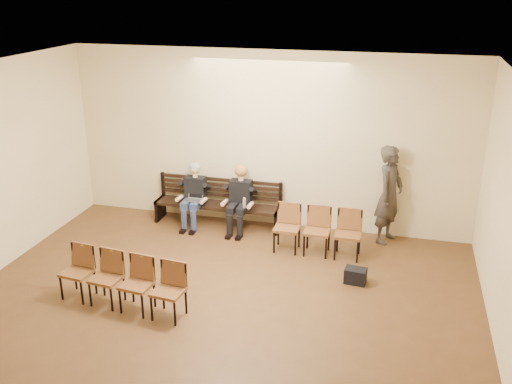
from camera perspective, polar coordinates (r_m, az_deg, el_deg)
ground at (r=7.68m, az=-8.07°, el=-17.71°), size 10.00×10.00×0.00m
room_walls at (r=7.12m, az=-6.69°, el=2.46°), size 8.02×10.01×3.51m
bench at (r=11.64m, az=-3.86°, el=-2.23°), size 2.60×0.90×0.45m
seated_man at (r=11.53m, az=-6.21°, el=-0.41°), size 0.52×0.72×1.24m
seated_woman at (r=11.24m, az=-1.65°, el=-0.89°), size 0.53×0.73×1.23m
laptop at (r=11.41m, az=-6.24°, el=-0.96°), size 0.32×0.26×0.22m
water_bottle at (r=11.00m, az=-1.17°, el=-1.71°), size 0.07×0.07×0.21m
bag at (r=9.65m, az=9.92°, el=-8.25°), size 0.37×0.27×0.26m
passerby at (r=10.89m, az=13.25°, el=0.45°), size 0.79×0.93×2.17m
chair_row_front at (r=10.39m, az=6.12°, el=-3.95°), size 1.57×0.48×0.87m
chair_row_back at (r=8.96m, az=-13.34°, el=-8.75°), size 2.10×0.69×0.85m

